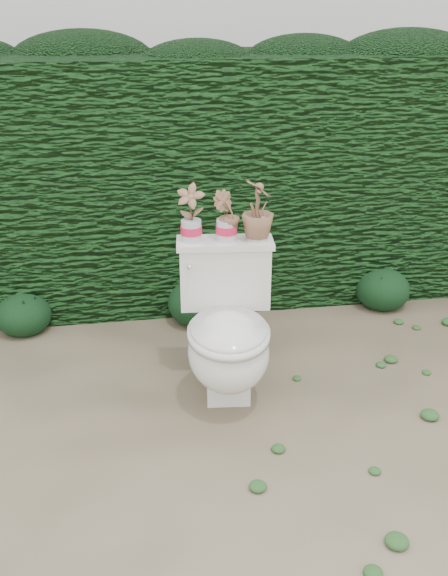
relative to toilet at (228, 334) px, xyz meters
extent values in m
plane|color=gray|center=(0.03, -0.17, -0.36)|extent=(60.00, 60.00, 0.00)
cube|color=#1D501A|center=(0.03, 1.43, 0.44)|extent=(8.00, 1.00, 1.60)
cube|color=silver|center=(0.00, 0.02, -0.26)|extent=(0.25, 0.32, 0.20)
ellipsoid|color=silver|center=(-0.01, -0.08, -0.06)|extent=(0.46, 0.55, 0.39)
cube|color=silver|center=(0.03, 0.24, 0.22)|extent=(0.49, 0.22, 0.34)
cube|color=silver|center=(0.03, 0.24, 0.40)|extent=(0.52, 0.24, 0.03)
cylinder|color=silver|center=(-0.17, 0.16, 0.32)|extent=(0.02, 0.06, 0.02)
sphere|color=silver|center=(-0.17, 0.13, 0.32)|extent=(0.03, 0.03, 0.03)
imported|color=#347524|center=(-0.15, 0.26, 0.56)|extent=(0.17, 0.15, 0.28)
imported|color=#347524|center=(0.03, 0.24, 0.54)|extent=(0.15, 0.13, 0.24)
imported|color=#347524|center=(0.19, 0.22, 0.57)|extent=(0.19, 0.19, 0.30)
ellipsoid|color=#123516|center=(-1.14, 0.91, -0.22)|extent=(0.34, 0.34, 0.28)
ellipsoid|color=#123516|center=(-0.05, 0.87, -0.20)|extent=(0.38, 0.38, 0.31)
ellipsoid|color=#123516|center=(1.22, 0.89, -0.21)|extent=(0.36, 0.36, 0.29)
camera|label=1|loc=(-0.48, -2.83, 1.55)|focal=40.00mm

